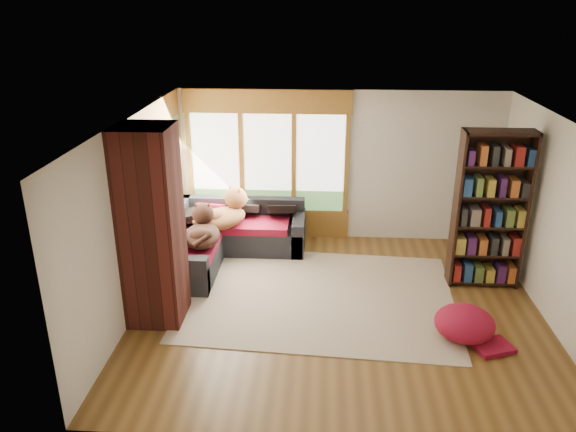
% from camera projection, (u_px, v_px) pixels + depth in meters
% --- Properties ---
extents(floor, '(5.50, 5.50, 0.00)m').
position_uv_depth(floor, '(338.00, 309.00, 7.73)').
color(floor, brown).
rests_on(floor, ground).
extents(ceiling, '(5.50, 5.50, 0.00)m').
position_uv_depth(ceiling, '(345.00, 122.00, 6.78)').
color(ceiling, white).
extents(wall_back, '(5.50, 0.04, 2.60)m').
position_uv_depth(wall_back, '(338.00, 167.00, 9.58)').
color(wall_back, silver).
rests_on(wall_back, ground).
extents(wall_front, '(5.50, 0.04, 2.60)m').
position_uv_depth(wall_front, '(349.00, 328.00, 4.94)').
color(wall_front, silver).
rests_on(wall_front, ground).
extents(wall_left, '(0.04, 5.00, 2.60)m').
position_uv_depth(wall_left, '(133.00, 216.00, 7.42)').
color(wall_left, silver).
rests_on(wall_left, ground).
extents(wall_right, '(0.04, 5.00, 2.60)m').
position_uv_depth(wall_right, '(559.00, 227.00, 7.10)').
color(wall_right, silver).
rests_on(wall_right, ground).
extents(windows_back, '(2.82, 0.10, 1.90)m').
position_uv_depth(windows_back, '(268.00, 163.00, 9.60)').
color(windows_back, olive).
rests_on(windows_back, wall_back).
extents(windows_left, '(0.10, 2.62, 1.90)m').
position_uv_depth(windows_left, '(160.00, 184.00, 8.51)').
color(windows_left, olive).
rests_on(windows_left, wall_left).
extents(roller_blind, '(0.03, 0.72, 0.90)m').
position_uv_depth(roller_blind, '(174.00, 145.00, 9.13)').
color(roller_blind, '#617A50').
rests_on(roller_blind, wall_left).
extents(brick_chimney, '(0.70, 0.70, 2.60)m').
position_uv_depth(brick_chimney, '(151.00, 227.00, 7.07)').
color(brick_chimney, '#471914').
rests_on(brick_chimney, ground).
extents(sectional_sofa, '(2.20, 2.20, 0.80)m').
position_uv_depth(sectional_sofa, '(219.00, 236.00, 9.31)').
color(sectional_sofa, black).
rests_on(sectional_sofa, ground).
extents(area_rug, '(3.94, 3.11, 0.01)m').
position_uv_depth(area_rug, '(320.00, 296.00, 8.05)').
color(area_rug, silver).
rests_on(area_rug, ground).
extents(bookshelf, '(1.00, 0.33, 2.33)m').
position_uv_depth(bookshelf, '(490.00, 211.00, 7.99)').
color(bookshelf, black).
rests_on(bookshelf, ground).
extents(pouf, '(0.95, 0.95, 0.40)m').
position_uv_depth(pouf, '(465.00, 322.00, 7.01)').
color(pouf, maroon).
rests_on(pouf, area_rug).
extents(dog_tan, '(1.02, 1.07, 0.52)m').
position_uv_depth(dog_tan, '(225.00, 210.00, 9.02)').
color(dog_tan, brown).
rests_on(dog_tan, sectional_sofa).
extents(dog_brindle, '(0.64, 0.93, 0.48)m').
position_uv_depth(dog_brindle, '(202.00, 228.00, 8.42)').
color(dog_brindle, black).
rests_on(dog_brindle, sectional_sofa).
extents(throw_pillows, '(1.98, 1.68, 0.45)m').
position_uv_depth(throw_pillows, '(221.00, 206.00, 9.27)').
color(throw_pillows, black).
rests_on(throw_pillows, sectional_sofa).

